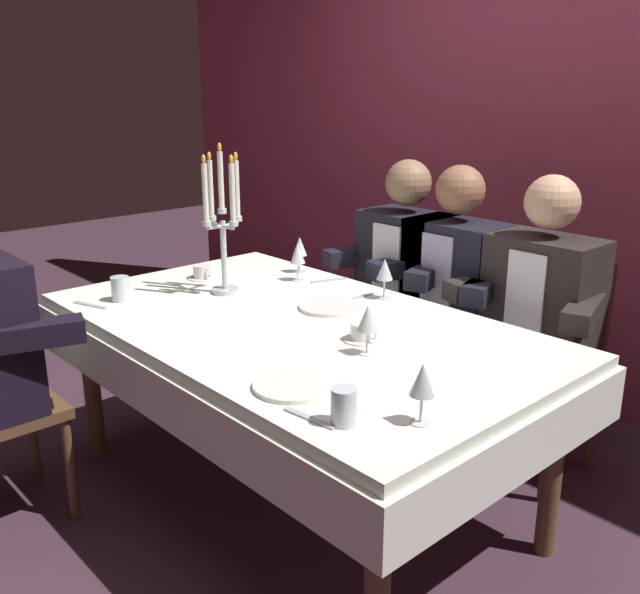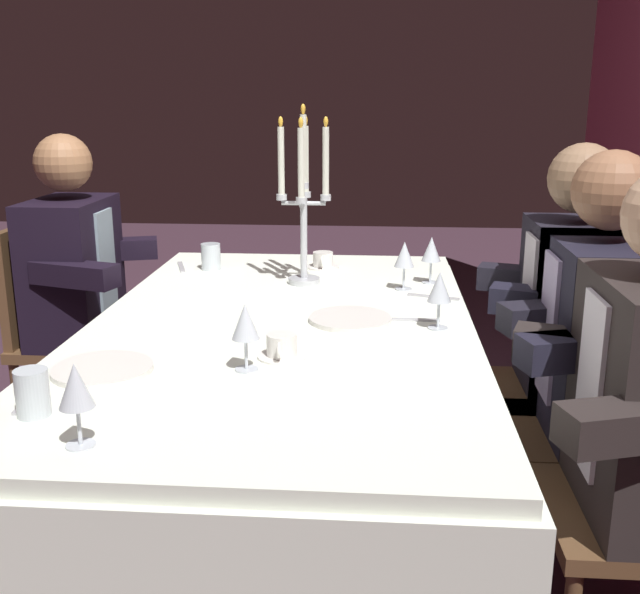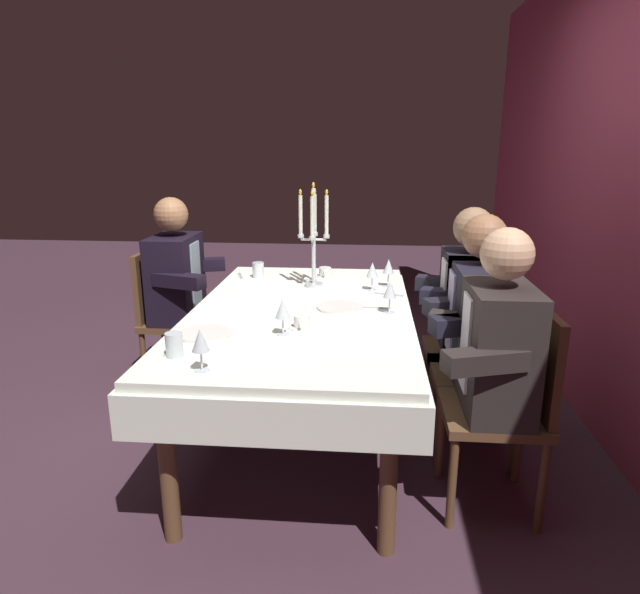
{
  "view_description": "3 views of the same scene",
  "coord_description": "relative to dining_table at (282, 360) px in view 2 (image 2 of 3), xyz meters",
  "views": [
    {
      "loc": [
        1.83,
        -1.54,
        1.57
      ],
      "look_at": [
        0.01,
        0.12,
        0.81
      ],
      "focal_mm": 39.09,
      "sensor_mm": 36.0,
      "label": 1
    },
    {
      "loc": [
        2.06,
        0.27,
        1.37
      ],
      "look_at": [
        0.06,
        0.12,
        0.83
      ],
      "focal_mm": 42.17,
      "sensor_mm": 36.0,
      "label": 2
    },
    {
      "loc": [
        2.65,
        0.32,
        1.55
      ],
      "look_at": [
        0.01,
        0.1,
        0.81
      ],
      "focal_mm": 30.64,
      "sensor_mm": 36.0,
      "label": 3
    }
  ],
  "objects": [
    {
      "name": "water_tumbler_0",
      "position": [
        -0.65,
        -0.35,
        0.17
      ],
      "size": [
        0.07,
        0.07,
        0.1
      ],
      "primitive_type": "cylinder",
      "color": "silver",
      "rests_on": "dining_table"
    },
    {
      "name": "seated_diner_1",
      "position": [
        -0.23,
        0.89,
        0.11
      ],
      "size": [
        0.63,
        0.48,
        1.24
      ],
      "color": "brown",
      "rests_on": "ground_plane"
    },
    {
      "name": "dinner_plate_1",
      "position": [
        -0.02,
        0.2,
        0.13
      ],
      "size": [
        0.24,
        0.24,
        0.01
      ],
      "primitive_type": "cylinder",
      "color": "white",
      "rests_on": "dining_table"
    },
    {
      "name": "wine_glass_0",
      "position": [
        0.82,
        -0.27,
        0.23
      ],
      "size": [
        0.07,
        0.07,
        0.16
      ],
      "color": "silver",
      "rests_on": "dining_table"
    },
    {
      "name": "fork_1",
      "position": [
        -0.67,
        -0.47,
        0.12
      ],
      "size": [
        0.17,
        0.07,
        0.01
      ],
      "primitive_type": "cube",
      "rotation": [
        0.0,
        0.0,
        0.33
      ],
      "color": "#B7B7BC",
      "rests_on": "dining_table"
    },
    {
      "name": "dinner_plate_0",
      "position": [
        0.44,
        -0.37,
        0.13
      ],
      "size": [
        0.24,
        0.24,
        0.01
      ],
      "primitive_type": "cylinder",
      "color": "white",
      "rests_on": "dining_table"
    },
    {
      "name": "water_tumbler_1",
      "position": [
        0.69,
        -0.42,
        0.17
      ],
      "size": [
        0.07,
        0.07,
        0.1
      ],
      "primitive_type": "cylinder",
      "color": "silver",
      "rests_on": "dining_table"
    },
    {
      "name": "dining_table",
      "position": [
        0.0,
        0.0,
        0.0
      ],
      "size": [
        1.94,
        1.14,
        0.74
      ],
      "color": "white",
      "rests_on": "ground_plane"
    },
    {
      "name": "fork_2",
      "position": [
        -0.3,
        0.46,
        0.12
      ],
      "size": [
        0.07,
        0.17,
        0.01
      ],
      "primitive_type": "cube",
      "rotation": [
        0.0,
        0.0,
        1.26
      ],
      "color": "#B7B7BC",
      "rests_on": "dining_table"
    },
    {
      "name": "fork_0",
      "position": [
        0.61,
        -0.47,
        0.12
      ],
      "size": [
        0.17,
        0.04,
        0.01
      ],
      "primitive_type": "cube",
      "rotation": [
        0.0,
        0.0,
        0.11
      ],
      "color": "#B7B7BC",
      "rests_on": "dining_table"
    },
    {
      "name": "seated_diner_0",
      "position": [
        -0.64,
        -0.89,
        0.11
      ],
      "size": [
        0.63,
        0.48,
        1.24
      ],
      "color": "brown",
      "rests_on": "ground_plane"
    },
    {
      "name": "knife_3",
      "position": [
        -0.04,
        0.36,
        0.12
      ],
      "size": [
        0.02,
        0.19,
        0.01
      ],
      "primitive_type": "cube",
      "rotation": [
        0.0,
        0.0,
        1.58
      ],
      "color": "#B7B7BC",
      "rests_on": "dining_table"
    },
    {
      "name": "coffee_cup_0",
      "position": [
        0.3,
        0.04,
        0.15
      ],
      "size": [
        0.13,
        0.12,
        0.06
      ],
      "color": "white",
      "rests_on": "dining_table"
    },
    {
      "name": "coffee_cup_1",
      "position": [
        -0.71,
        0.07,
        0.15
      ],
      "size": [
        0.13,
        0.12,
        0.06
      ],
      "color": "white",
      "rests_on": "dining_table"
    },
    {
      "name": "wine_glass_1",
      "position": [
        -0.5,
        0.46,
        0.24
      ],
      "size": [
        0.07,
        0.07,
        0.16
      ],
      "color": "silver",
      "rests_on": "dining_table"
    },
    {
      "name": "seated_diner_2",
      "position": [
        0.06,
        0.89,
        0.11
      ],
      "size": [
        0.63,
        0.48,
        1.24
      ],
      "color": "brown",
      "rests_on": "ground_plane"
    },
    {
      "name": "wine_glass_2",
      "position": [
        0.03,
        0.45,
        0.23
      ],
      "size": [
        0.07,
        0.07,
        0.16
      ],
      "color": "silver",
      "rests_on": "dining_table"
    },
    {
      "name": "wine_glass_4",
      "position": [
        0.4,
        -0.03,
        0.23
      ],
      "size": [
        0.07,
        0.07,
        0.16
      ],
      "color": "silver",
      "rests_on": "dining_table"
    },
    {
      "name": "candelabra",
      "position": [
        -0.46,
        0.02,
        0.41
      ],
      "size": [
        0.19,
        0.19,
        0.61
      ],
      "color": "silver",
      "rests_on": "dining_table"
    },
    {
      "name": "wine_glass_3",
      "position": [
        -0.4,
        0.36,
        0.23
      ],
      "size": [
        0.07,
        0.07,
        0.16
      ],
      "color": "silver",
      "rests_on": "dining_table"
    },
    {
      "name": "ground_plane",
      "position": [
        0.0,
        0.0,
        -0.62
      ],
      "size": [
        12.0,
        12.0,
        0.0
      ],
      "primitive_type": "plane",
      "color": "#3E2734"
    }
  ]
}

